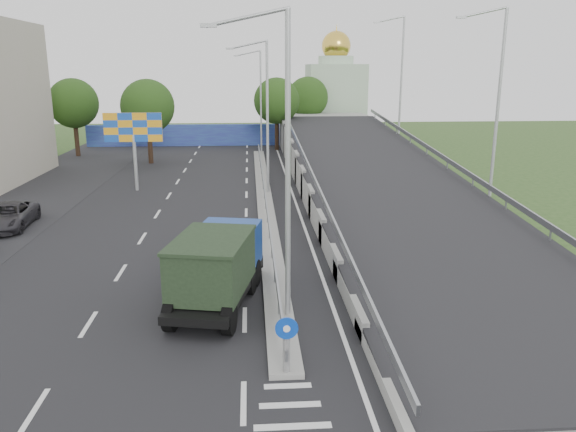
{
  "coord_description": "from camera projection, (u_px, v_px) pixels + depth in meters",
  "views": [
    {
      "loc": [
        -0.93,
        -11.92,
        8.43
      ],
      "look_at": [
        0.7,
        11.75,
        2.2
      ],
      "focal_mm": 35.0,
      "sensor_mm": 36.0,
      "label": 1
    }
  ],
  "objects": [
    {
      "name": "dump_truck",
      "position": [
        218.0,
        264.0,
        20.48
      ],
      "size": [
        3.48,
        6.59,
        2.76
      ],
      "rotation": [
        0.0,
        0.0,
        -0.2
      ],
      "color": "black",
      "rests_on": "ground"
    },
    {
      "name": "tree_left_mid",
      "position": [
        148.0,
        106.0,
        50.32
      ],
      "size": [
        4.8,
        4.8,
        7.6
      ],
      "color": "black",
      "rests_on": "ground"
    },
    {
      "name": "lamp_post_far",
      "position": [
        259.0,
        96.0,
        56.62
      ],
      "size": [
        2.74,
        0.18,
        10.08
      ],
      "color": "#B2B5B7",
      "rests_on": "median"
    },
    {
      "name": "billboard",
      "position": [
        133.0,
        132.0,
        39.06
      ],
      "size": [
        4.0,
        0.24,
        5.5
      ],
      "color": "#B2B5B7",
      "rests_on": "ground"
    },
    {
      "name": "median",
      "position": [
        265.0,
        200.0,
        36.83
      ],
      "size": [
        1.0,
        44.0,
        0.2
      ],
      "primitive_type": "cube",
      "color": "gray",
      "rests_on": "ground"
    },
    {
      "name": "lamp_post_mid",
      "position": [
        265.0,
        110.0,
        37.32
      ],
      "size": [
        2.74,
        0.18,
        10.08
      ],
      "color": "#B2B5B7",
      "rests_on": "median"
    },
    {
      "name": "road_surface",
      "position": [
        215.0,
        218.0,
        32.8
      ],
      "size": [
        26.0,
        90.0,
        0.04
      ],
      "primitive_type": "cube",
      "color": "black",
      "rests_on": "ground"
    },
    {
      "name": "parked_car_c",
      "position": [
        8.0,
        216.0,
        30.5
      ],
      "size": [
        2.57,
        5.0,
        1.35
      ],
      "primitive_type": "imported",
      "rotation": [
        0.0,
        0.0,
        0.07
      ],
      "color": "#2F2E32",
      "rests_on": "ground"
    },
    {
      "name": "tree_median_far",
      "position": [
        277.0,
        101.0,
        58.84
      ],
      "size": [
        4.8,
        4.8,
        7.6
      ],
      "color": "black",
      "rests_on": "ground"
    },
    {
      "name": "church",
      "position": [
        335.0,
        94.0,
        70.91
      ],
      "size": [
        7.0,
        7.0,
        13.8
      ],
      "color": "#B2CCAD",
      "rests_on": "ground"
    },
    {
      "name": "overpass_ramp",
      "position": [
        378.0,
        174.0,
        36.91
      ],
      "size": [
        10.0,
        50.0,
        3.5
      ],
      "color": "gray",
      "rests_on": "ground"
    },
    {
      "name": "blue_wall",
      "position": [
        222.0,
        135.0,
        63.31
      ],
      "size": [
        30.0,
        0.5,
        2.4
      ],
      "primitive_type": "cube",
      "color": "#2D2894",
      "rests_on": "ground"
    },
    {
      "name": "lamp_post_near",
      "position": [
        282.0,
        153.0,
        18.02
      ],
      "size": [
        2.74,
        0.18,
        10.08
      ],
      "color": "#B2B5B7",
      "rests_on": "median"
    },
    {
      "name": "tree_ramp_far",
      "position": [
        308.0,
        98.0,
        65.86
      ],
      "size": [
        4.8,
        4.8,
        7.6
      ],
      "color": "black",
      "rests_on": "ground"
    },
    {
      "name": "ground",
      "position": [
        292.0,
        425.0,
        13.7
      ],
      "size": [
        160.0,
        160.0,
        0.0
      ],
      "primitive_type": "plane",
      "color": "#2D4C1E",
      "rests_on": "ground"
    },
    {
      "name": "median_guardrail",
      "position": [
        265.0,
        190.0,
        36.67
      ],
      "size": [
        0.09,
        44.0,
        0.71
      ],
      "color": "gray",
      "rests_on": "median"
    },
    {
      "name": "sign_bollard",
      "position": [
        287.0,
        345.0,
        15.54
      ],
      "size": [
        0.64,
        0.23,
        1.67
      ],
      "color": "black",
      "rests_on": "median"
    },
    {
      "name": "tree_left_far",
      "position": [
        73.0,
        103.0,
        54.62
      ],
      "size": [
        4.8,
        4.8,
        7.6
      ],
      "color": "black",
      "rests_on": "ground"
    }
  ]
}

